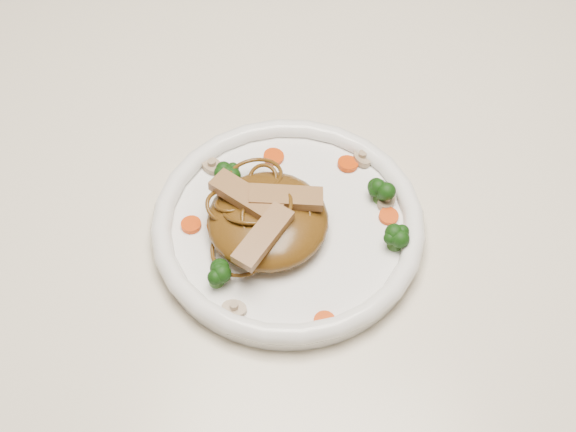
# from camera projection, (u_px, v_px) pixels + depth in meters

# --- Properties ---
(table) EXTENTS (1.20, 0.80, 0.75)m
(table) POSITION_uv_depth(u_px,v_px,m) (308.00, 246.00, 0.91)
(table) COLOR beige
(table) RESTS_ON ground
(plate) EXTENTS (0.31, 0.31, 0.02)m
(plate) POSITION_uv_depth(u_px,v_px,m) (288.00, 230.00, 0.79)
(plate) COLOR white
(plate) RESTS_ON table
(noodle_mound) EXTENTS (0.13, 0.13, 0.04)m
(noodle_mound) POSITION_uv_depth(u_px,v_px,m) (268.00, 220.00, 0.76)
(noodle_mound) COLOR brown
(noodle_mound) RESTS_ON plate
(chicken_a) EXTENTS (0.07, 0.03, 0.01)m
(chicken_a) POSITION_uv_depth(u_px,v_px,m) (286.00, 197.00, 0.75)
(chicken_a) COLOR #A47B4D
(chicken_a) RESTS_ON noodle_mound
(chicken_b) EXTENTS (0.07, 0.05, 0.01)m
(chicken_b) POSITION_uv_depth(u_px,v_px,m) (246.00, 197.00, 0.75)
(chicken_b) COLOR #A47B4D
(chicken_b) RESTS_ON noodle_mound
(chicken_c) EXTENTS (0.05, 0.07, 0.01)m
(chicken_c) POSITION_uv_depth(u_px,v_px,m) (263.00, 236.00, 0.73)
(chicken_c) COLOR #A47B4D
(chicken_c) RESTS_ON noodle_mound
(broccoli_0) EXTENTS (0.03, 0.03, 0.03)m
(broccoli_0) POSITION_uv_depth(u_px,v_px,m) (381.00, 190.00, 0.79)
(broccoli_0) COLOR #143C0C
(broccoli_0) RESTS_ON plate
(broccoli_1) EXTENTS (0.03, 0.03, 0.03)m
(broccoli_1) POSITION_uv_depth(u_px,v_px,m) (227.00, 171.00, 0.80)
(broccoli_1) COLOR #143C0C
(broccoli_1) RESTS_ON plate
(broccoli_2) EXTENTS (0.03, 0.03, 0.03)m
(broccoli_2) POSITION_uv_depth(u_px,v_px,m) (215.00, 274.00, 0.73)
(broccoli_2) COLOR #143C0C
(broccoli_2) RESTS_ON plate
(broccoli_3) EXTENTS (0.03, 0.03, 0.03)m
(broccoli_3) POSITION_uv_depth(u_px,v_px,m) (396.00, 236.00, 0.75)
(broccoli_3) COLOR #143C0C
(broccoli_3) RESTS_ON plate
(carrot_0) EXTENTS (0.02, 0.02, 0.00)m
(carrot_0) POSITION_uv_depth(u_px,v_px,m) (348.00, 164.00, 0.82)
(carrot_0) COLOR red
(carrot_0) RESTS_ON plate
(carrot_1) EXTENTS (0.02, 0.02, 0.00)m
(carrot_1) POSITION_uv_depth(u_px,v_px,m) (191.00, 225.00, 0.78)
(carrot_1) COLOR red
(carrot_1) RESTS_ON plate
(carrot_2) EXTENTS (0.02, 0.02, 0.00)m
(carrot_2) POSITION_uv_depth(u_px,v_px,m) (389.00, 216.00, 0.78)
(carrot_2) COLOR red
(carrot_2) RESTS_ON plate
(carrot_3) EXTENTS (0.02, 0.02, 0.00)m
(carrot_3) POSITION_uv_depth(u_px,v_px,m) (274.00, 157.00, 0.83)
(carrot_3) COLOR red
(carrot_3) RESTS_ON plate
(carrot_4) EXTENTS (0.02, 0.02, 0.00)m
(carrot_4) POSITION_uv_depth(u_px,v_px,m) (325.00, 321.00, 0.72)
(carrot_4) COLOR red
(carrot_4) RESTS_ON plate
(mushroom_0) EXTENTS (0.02, 0.02, 0.01)m
(mushroom_0) POSITION_uv_depth(u_px,v_px,m) (234.00, 309.00, 0.72)
(mushroom_0) COLOR #BBAB8C
(mushroom_0) RESTS_ON plate
(mushroom_1) EXTENTS (0.03, 0.03, 0.01)m
(mushroom_1) POSITION_uv_depth(u_px,v_px,m) (386.00, 201.00, 0.79)
(mushroom_1) COLOR #BBAB8C
(mushroom_1) RESTS_ON plate
(mushroom_2) EXTENTS (0.03, 0.03, 0.01)m
(mushroom_2) POSITION_uv_depth(u_px,v_px,m) (212.00, 166.00, 0.82)
(mushroom_2) COLOR #BBAB8C
(mushroom_2) RESTS_ON plate
(mushroom_3) EXTENTS (0.03, 0.03, 0.01)m
(mushroom_3) POSITION_uv_depth(u_px,v_px,m) (362.00, 158.00, 0.83)
(mushroom_3) COLOR #BBAB8C
(mushroom_3) RESTS_ON plate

